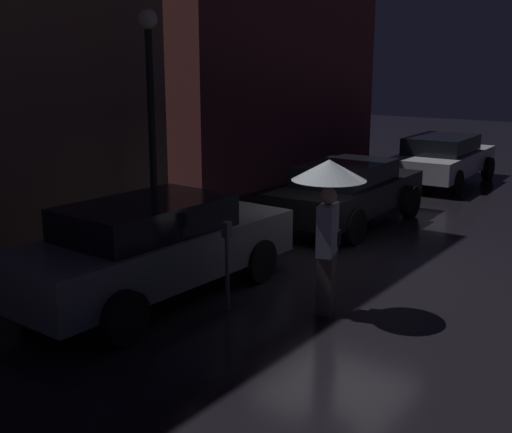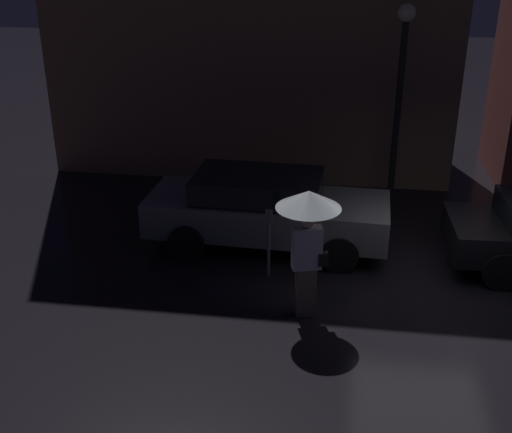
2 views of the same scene
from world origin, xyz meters
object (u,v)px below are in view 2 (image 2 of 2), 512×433
(parking_meter, at_px, (269,236))
(street_lamp_near, at_px, (401,78))
(pedestrian_with_umbrella, at_px, (308,222))
(parked_car_grey, at_px, (265,209))

(parking_meter, xyz_separation_m, street_lamp_near, (2.35, 3.73, 2.11))
(pedestrian_with_umbrella, xyz_separation_m, parking_meter, (-0.76, 1.17, -0.87))
(parking_meter, bearing_deg, street_lamp_near, 57.76)
(pedestrian_with_umbrella, bearing_deg, parked_car_grey, -84.19)
(pedestrian_with_umbrella, height_order, parking_meter, pedestrian_with_umbrella)
(parked_car_grey, bearing_deg, parking_meter, -77.71)
(street_lamp_near, bearing_deg, pedestrian_with_umbrella, -108.01)
(parked_car_grey, relative_size, pedestrian_with_umbrella, 2.17)
(parked_car_grey, xyz_separation_m, street_lamp_near, (2.57, 2.52, 2.11))
(parked_car_grey, xyz_separation_m, parking_meter, (0.22, -1.21, 0.00))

